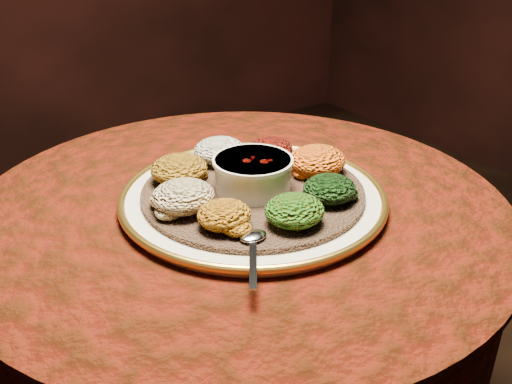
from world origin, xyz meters
TOP-DOWN VIEW (x-y plane):
  - table at (0.00, 0.00)m, footprint 0.96×0.96m
  - platter at (0.01, -0.02)m, footprint 0.52×0.52m
  - injera at (0.01, -0.02)m, footprint 0.39×0.39m
  - stew_bowl at (0.01, -0.02)m, footprint 0.14×0.14m
  - spoon at (-0.09, -0.17)m, footprint 0.10×0.13m
  - portion_ayib at (0.03, 0.11)m, footprint 0.10×0.09m
  - portion_kitfo at (0.12, 0.07)m, footprint 0.09×0.08m
  - portion_tikil at (0.15, -0.04)m, footprint 0.11×0.10m
  - portion_gomen at (0.10, -0.13)m, footprint 0.09×0.09m
  - portion_mixveg at (0.00, -0.16)m, footprint 0.10×0.09m
  - portion_kik at (-0.09, -0.10)m, footprint 0.09×0.08m
  - portion_timatim at (-0.12, -0.02)m, footprint 0.10×0.10m
  - portion_shiro at (-0.08, 0.08)m, footprint 0.10×0.10m

SIDE VIEW (x-z plane):
  - table at x=0.00m, z-range 0.19..0.92m
  - platter at x=0.01m, z-range 0.73..0.76m
  - injera at x=0.01m, z-range 0.75..0.76m
  - spoon at x=-0.09m, z-range 0.76..0.77m
  - portion_kik at x=-0.09m, z-range 0.76..0.80m
  - portion_kitfo at x=0.12m, z-range 0.76..0.80m
  - portion_gomen at x=0.10m, z-range 0.76..0.81m
  - portion_mixveg at x=0.00m, z-range 0.76..0.81m
  - portion_ayib at x=0.03m, z-range 0.76..0.81m
  - portion_shiro at x=-0.08m, z-range 0.76..0.81m
  - portion_timatim at x=-0.12m, z-range 0.76..0.81m
  - portion_tikil at x=0.15m, z-range 0.76..0.81m
  - stew_bowl at x=0.01m, z-range 0.77..0.82m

